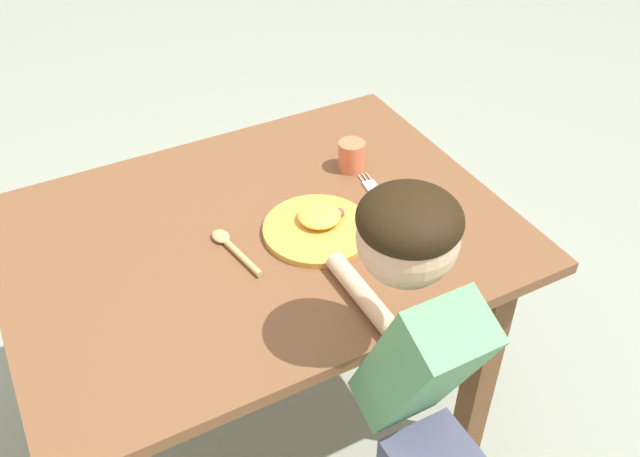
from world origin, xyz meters
name	(u,v)px	position (x,y,z in m)	size (l,w,h in m)	color
ground_plane	(272,424)	(0.00, 0.00, 0.00)	(8.00, 8.00, 0.00)	gray
dining_table	(261,271)	(0.00, 0.00, 0.62)	(1.14, 0.85, 0.75)	brown
plate	(318,226)	(0.12, -0.06, 0.76)	(0.25, 0.25, 0.04)	gold
fork	(377,195)	(0.31, -0.02, 0.75)	(0.05, 0.19, 0.01)	silver
spoon	(232,247)	(-0.08, -0.03, 0.75)	(0.06, 0.19, 0.02)	tan
drinking_cup	(351,156)	(0.31, 0.12, 0.79)	(0.07, 0.07, 0.08)	#DA6944
person	(415,413)	(0.09, -0.52, 0.63)	(0.18, 0.46, 1.10)	#454861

